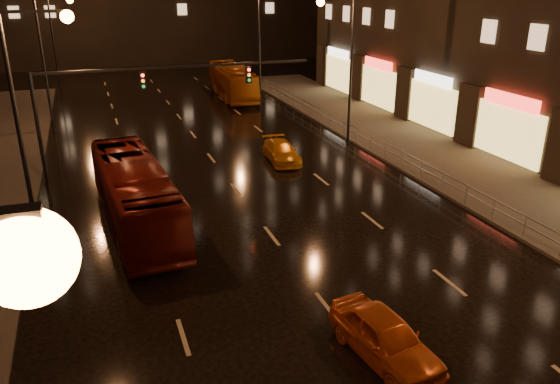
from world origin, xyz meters
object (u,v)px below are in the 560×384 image
Objects in this scene: bus_curb at (232,81)px; taxi_far at (281,152)px; taxi_near at (385,337)px; bus_red at (135,194)px.

bus_curb reaches higher than taxi_far.
taxi_far is (3.50, 18.94, -0.10)m from taxi_near.
taxi_far is at bearing -93.75° from bus_curb.
bus_red reaches higher than taxi_far.
bus_curb reaches higher than taxi_near.
bus_red is 1.00× the size of bus_curb.
bus_curb is 39.58m from taxi_near.
taxi_near is 19.26m from taxi_far.
taxi_far is at bearing 71.75° from taxi_near.
bus_curb reaches higher than bus_red.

